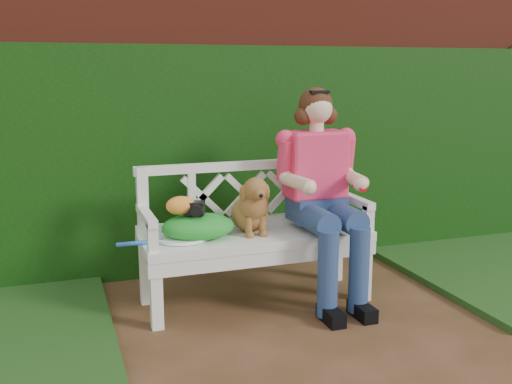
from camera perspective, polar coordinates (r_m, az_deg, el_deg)
name	(u,v)px	position (r m, az deg, el deg)	size (l,w,h in m)	color
ground	(335,357)	(3.38, 7.55, -15.33)	(60.00, 60.00, 0.00)	#402912
brick_wall	(232,124)	(4.81, -2.33, 6.50)	(10.00, 0.30, 2.20)	maroon
ivy_hedge	(240,159)	(4.63, -1.51, 3.19)	(10.00, 0.18, 1.70)	#17470C
garden_bench	(256,267)	(4.00, 0.00, -7.18)	(1.58, 0.60, 0.48)	white
seated_woman	(318,196)	(4.02, 5.93, -0.38)	(0.59, 0.79, 1.39)	red
dog	(251,204)	(3.88, -0.49, -1.10)	(0.26, 0.35, 0.39)	#A46340
tennis_racket	(178,239)	(3.75, -7.41, -4.49)	(0.59, 0.25, 0.03)	white
green_bag	(198,226)	(3.80, -5.54, -3.23)	(0.46, 0.36, 0.16)	#1B6F1A
camera_item	(194,208)	(3.75, -5.89, -1.54)	(0.12, 0.09, 0.08)	black
baseball_glove	(181,205)	(3.75, -7.18, -1.28)	(0.19, 0.14, 0.12)	orange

